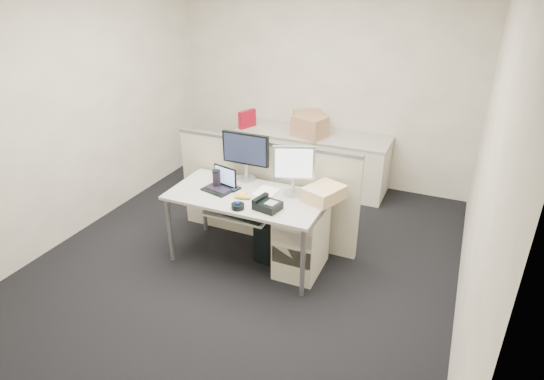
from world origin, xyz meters
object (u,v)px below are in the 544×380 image
at_px(desk, 247,201).
at_px(monitor_main, 246,157).
at_px(laptop, 218,180).
at_px(desk_phone, 268,206).

bearing_deg(desk, monitor_main, 116.95).
height_order(monitor_main, laptop, monitor_main).
height_order(laptop, desk_phone, laptop).
xyz_separation_m(monitor_main, desk_phone, (0.46, -0.50, -0.21)).
height_order(desk, desk_phone, desk_phone).
height_order(desk, monitor_main, monitor_main).
bearing_deg(monitor_main, desk_phone, -46.94).
bearing_deg(monitor_main, desk, -62.77).
bearing_deg(desk_phone, laptop, 176.76).
bearing_deg(laptop, desk_phone, -0.94).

